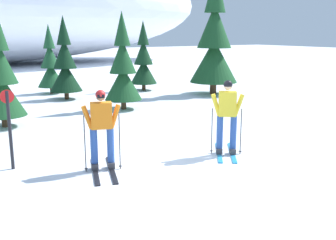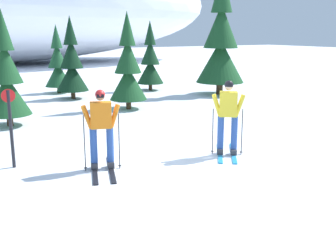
{
  "view_description": "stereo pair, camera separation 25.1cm",
  "coord_description": "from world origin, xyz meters",
  "px_view_note": "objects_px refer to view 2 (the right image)",
  "views": [
    {
      "loc": [
        -4.54,
        -7.65,
        2.85
      ],
      "look_at": [
        -0.07,
        -0.3,
        0.95
      ],
      "focal_mm": 42.99,
      "sensor_mm": 36.0,
      "label": 1
    },
    {
      "loc": [
        -4.32,
        -7.78,
        2.85
      ],
      "look_at": [
        -0.07,
        -0.3,
        0.95
      ],
      "focal_mm": 42.99,
      "sensor_mm": 36.0,
      "label": 2
    }
  ],
  "objects_px": {
    "skier_orange_jacket": "(101,128)",
    "pine_tree_center_right": "(128,69)",
    "pine_tree_center": "(72,65)",
    "trail_marker_post": "(11,124)",
    "skier_yellow_jacket": "(228,117)",
    "pine_tree_left": "(6,78)",
    "pine_tree_center_left": "(58,65)",
    "pine_tree_right": "(150,61)",
    "pine_tree_far_right": "(221,43)"
  },
  "relations": [
    {
      "from": "skier_yellow_jacket",
      "to": "pine_tree_right",
      "type": "distance_m",
      "value": 10.99
    },
    {
      "from": "skier_yellow_jacket",
      "to": "skier_orange_jacket",
      "type": "xyz_separation_m",
      "value": [
        -2.9,
        0.51,
        -0.04
      ]
    },
    {
      "from": "skier_yellow_jacket",
      "to": "trail_marker_post",
      "type": "bearing_deg",
      "value": 161.3
    },
    {
      "from": "skier_orange_jacket",
      "to": "pine_tree_center",
      "type": "xyz_separation_m",
      "value": [
        2.13,
        9.28,
        0.59
      ]
    },
    {
      "from": "pine_tree_right",
      "to": "trail_marker_post",
      "type": "xyz_separation_m",
      "value": [
        -7.86,
        -8.93,
        -0.47
      ]
    },
    {
      "from": "skier_yellow_jacket",
      "to": "pine_tree_center",
      "type": "relative_size",
      "value": 0.5
    },
    {
      "from": "skier_orange_jacket",
      "to": "pine_tree_center_right",
      "type": "relative_size",
      "value": 0.49
    },
    {
      "from": "pine_tree_center",
      "to": "pine_tree_far_right",
      "type": "height_order",
      "value": "pine_tree_far_right"
    },
    {
      "from": "skier_orange_jacket",
      "to": "pine_tree_right",
      "type": "distance_m",
      "value": 11.76
    },
    {
      "from": "pine_tree_right",
      "to": "pine_tree_center_right",
      "type": "bearing_deg",
      "value": -126.57
    },
    {
      "from": "skier_yellow_jacket",
      "to": "pine_tree_center_right",
      "type": "relative_size",
      "value": 0.49
    },
    {
      "from": "skier_orange_jacket",
      "to": "pine_tree_far_right",
      "type": "distance_m",
      "value": 11.13
    },
    {
      "from": "pine_tree_center_right",
      "to": "skier_yellow_jacket",
      "type": "bearing_deg",
      "value": -93.18
    },
    {
      "from": "pine_tree_center",
      "to": "trail_marker_post",
      "type": "height_order",
      "value": "pine_tree_center"
    },
    {
      "from": "pine_tree_center_right",
      "to": "skier_orange_jacket",
      "type": "bearing_deg",
      "value": -118.78
    },
    {
      "from": "pine_tree_center_left",
      "to": "pine_tree_center",
      "type": "relative_size",
      "value": 0.91
    },
    {
      "from": "skier_yellow_jacket",
      "to": "skier_orange_jacket",
      "type": "relative_size",
      "value": 1.0
    },
    {
      "from": "skier_yellow_jacket",
      "to": "pine_tree_center_left",
      "type": "relative_size",
      "value": 0.55
    },
    {
      "from": "pine_tree_center_left",
      "to": "pine_tree_far_right",
      "type": "distance_m",
      "value": 7.63
    },
    {
      "from": "skier_orange_jacket",
      "to": "pine_tree_center",
      "type": "bearing_deg",
      "value": 77.06
    },
    {
      "from": "pine_tree_center_left",
      "to": "pine_tree_left",
      "type": "bearing_deg",
      "value": -117.15
    },
    {
      "from": "pine_tree_center",
      "to": "trail_marker_post",
      "type": "bearing_deg",
      "value": -114.45
    },
    {
      "from": "pine_tree_center",
      "to": "trail_marker_post",
      "type": "xyz_separation_m",
      "value": [
        -3.75,
        -8.25,
        -0.52
      ]
    },
    {
      "from": "trail_marker_post",
      "to": "pine_tree_center_right",
      "type": "bearing_deg",
      "value": 45.19
    },
    {
      "from": "skier_orange_jacket",
      "to": "pine_tree_center_right",
      "type": "distance_m",
      "value": 6.8
    },
    {
      "from": "skier_orange_jacket",
      "to": "pine_tree_left",
      "type": "xyz_separation_m",
      "value": [
        -1.07,
        5.18,
        0.58
      ]
    },
    {
      "from": "skier_yellow_jacket",
      "to": "pine_tree_center_left",
      "type": "xyz_separation_m",
      "value": [
        -0.86,
        11.76,
        0.41
      ]
    },
    {
      "from": "pine_tree_center",
      "to": "pine_tree_center_right",
      "type": "xyz_separation_m",
      "value": [
        1.13,
        -3.34,
        0.03
      ]
    },
    {
      "from": "skier_yellow_jacket",
      "to": "pine_tree_left",
      "type": "distance_m",
      "value": 6.96
    },
    {
      "from": "pine_tree_left",
      "to": "pine_tree_center_right",
      "type": "bearing_deg",
      "value": 9.88
    },
    {
      "from": "pine_tree_far_right",
      "to": "skier_orange_jacket",
      "type": "bearing_deg",
      "value": -139.57
    },
    {
      "from": "skier_yellow_jacket",
      "to": "pine_tree_far_right",
      "type": "distance_m",
      "value": 9.54
    },
    {
      "from": "pine_tree_far_right",
      "to": "pine_tree_center_right",
      "type": "bearing_deg",
      "value": -166.68
    },
    {
      "from": "skier_yellow_jacket",
      "to": "pine_tree_right",
      "type": "relative_size",
      "value": 0.52
    },
    {
      "from": "trail_marker_post",
      "to": "skier_orange_jacket",
      "type": "bearing_deg",
      "value": -32.26
    },
    {
      "from": "pine_tree_right",
      "to": "pine_tree_far_right",
      "type": "distance_m",
      "value": 3.66
    },
    {
      "from": "trail_marker_post",
      "to": "pine_tree_far_right",
      "type": "bearing_deg",
      "value": 31.46
    },
    {
      "from": "pine_tree_left",
      "to": "pine_tree_right",
      "type": "height_order",
      "value": "pine_tree_left"
    },
    {
      "from": "pine_tree_center_left",
      "to": "trail_marker_post",
      "type": "bearing_deg",
      "value": -109.7
    },
    {
      "from": "skier_yellow_jacket",
      "to": "pine_tree_left",
      "type": "bearing_deg",
      "value": 124.92
    },
    {
      "from": "skier_yellow_jacket",
      "to": "pine_tree_far_right",
      "type": "xyz_separation_m",
      "value": [
        5.5,
        7.66,
        1.43
      ]
    },
    {
      "from": "pine_tree_center_left",
      "to": "pine_tree_center",
      "type": "bearing_deg",
      "value": -87.36
    },
    {
      "from": "pine_tree_left",
      "to": "pine_tree_center",
      "type": "bearing_deg",
      "value": 51.96
    },
    {
      "from": "pine_tree_left",
      "to": "pine_tree_center_left",
      "type": "relative_size",
      "value": 1.1
    },
    {
      "from": "pine_tree_center_right",
      "to": "pine_tree_right",
      "type": "bearing_deg",
      "value": 53.43
    },
    {
      "from": "pine_tree_left",
      "to": "pine_tree_center_left",
      "type": "height_order",
      "value": "pine_tree_left"
    },
    {
      "from": "skier_yellow_jacket",
      "to": "pine_tree_center",
      "type": "bearing_deg",
      "value": 94.5
    },
    {
      "from": "pine_tree_right",
      "to": "trail_marker_post",
      "type": "relative_size",
      "value": 2.0
    },
    {
      "from": "skier_orange_jacket",
      "to": "pine_tree_center_left",
      "type": "height_order",
      "value": "pine_tree_center_left"
    },
    {
      "from": "skier_orange_jacket",
      "to": "pine_tree_left",
      "type": "bearing_deg",
      "value": 101.68
    }
  ]
}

